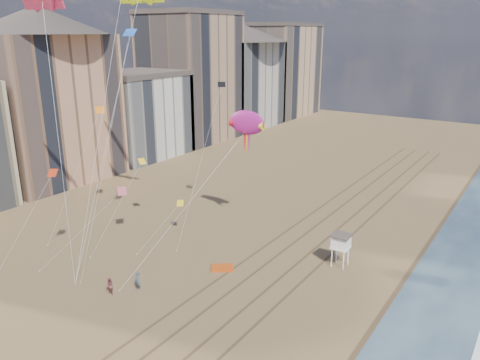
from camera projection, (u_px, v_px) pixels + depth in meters
name	position (u px, v px, depth m)	size (l,w,h in m)	color
wet_sand	(463.00, 261.00, 51.97)	(260.00, 260.00, 0.00)	#42301E
tracks	(289.00, 257.00, 52.81)	(7.68, 120.00, 0.01)	brown
buildings	(174.00, 84.00, 102.58)	(34.72, 131.35, 29.00)	#C6B284
lifeguard_stand	(341.00, 242.00, 50.08)	(2.02, 2.02, 3.64)	white
grounded_kite	(222.00, 268.00, 50.15)	(2.36, 1.50, 0.27)	#DA4E12
show_kite	(247.00, 123.00, 55.87)	(4.70, 10.25, 23.44)	#A5197D
kite_flyer_a	(138.00, 281.00, 45.81)	(0.71, 0.47, 1.96)	#4E5A65
kite_flyer_b	(110.00, 287.00, 44.98)	(0.87, 0.68, 1.80)	#8A464C
small_kites	(134.00, 131.00, 54.06)	(14.59, 20.84, 20.66)	orange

